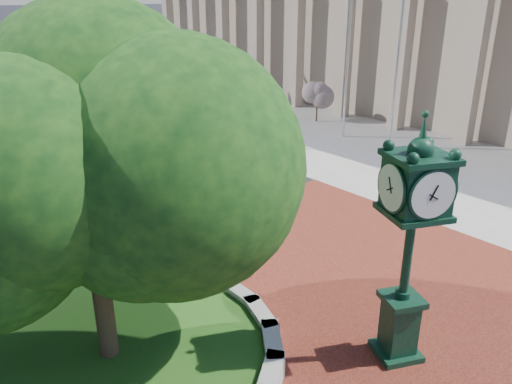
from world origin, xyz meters
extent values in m
plane|color=black|center=(0.00, 0.00, 0.00)|extent=(200.00, 200.00, 0.00)
cube|color=maroon|center=(0.00, -1.00, 0.02)|extent=(12.00, 12.00, 0.04)
cube|color=#9E9B93|center=(16.00, 10.00, 0.02)|extent=(20.00, 50.00, 0.04)
cube|color=#9E9B93|center=(-3.05, -2.54, 0.27)|extent=(1.20, 1.04, 0.54)
cube|color=#9E9B93|center=(-2.38, -1.84, 0.27)|extent=(1.00, 1.22, 0.54)
cube|color=#9E9B93|center=(-1.95, -0.96, 0.27)|extent=(0.71, 1.30, 0.54)
cube|color=#9E9B93|center=(-1.80, 0.00, 0.27)|extent=(0.35, 1.25, 0.54)
cube|color=#9E9B93|center=(-1.95, 0.96, 0.27)|extent=(0.71, 1.30, 0.54)
cube|color=#9E9B93|center=(-2.38, 1.84, 0.27)|extent=(1.00, 1.22, 0.54)
cube|color=#9E9B93|center=(-3.05, 2.54, 0.27)|extent=(1.20, 1.04, 0.54)
cube|color=#9E9B93|center=(-3.91, 3.01, 0.27)|extent=(1.29, 0.76, 0.54)
cylinder|color=#1A4112|center=(-5.00, 0.00, 0.20)|extent=(6.10, 6.10, 0.40)
cube|color=tan|center=(24.00, 12.00, 4.00)|extent=(15.00, 42.00, 8.00)
cube|color=black|center=(16.80, 12.00, 4.00)|extent=(0.30, 40.00, 5.50)
cylinder|color=#9E9B93|center=(25.00, 70.00, 3.00)|extent=(1.80, 1.80, 6.00)
cylinder|color=#38281C|center=(-5.00, 0.00, 1.08)|extent=(0.36, 0.36, 2.17)
sphere|color=black|center=(-5.00, 0.00, 3.73)|extent=(5.20, 5.20, 5.20)
cube|color=black|center=(-0.33, -3.36, 0.08)|extent=(1.12, 1.12, 0.17)
cube|color=black|center=(-0.33, -3.36, 0.74)|extent=(0.77, 0.77, 1.16)
cube|color=black|center=(-0.33, -3.36, 1.35)|extent=(0.98, 0.98, 0.13)
cylinder|color=black|center=(-0.33, -3.36, 2.31)|extent=(0.18, 0.18, 1.79)
cube|color=black|center=(-0.33, -3.36, 3.74)|extent=(1.26, 1.26, 0.95)
cylinder|color=white|center=(-0.54, -3.81, 3.74)|extent=(0.79, 0.41, 0.84)
cylinder|color=white|center=(-0.12, -2.90, 3.74)|extent=(0.79, 0.41, 0.84)
cylinder|color=white|center=(-0.78, -3.15, 3.74)|extent=(0.41, 0.79, 0.84)
cylinder|color=white|center=(0.12, -3.56, 3.74)|extent=(0.41, 0.79, 0.84)
sphere|color=black|center=(-0.33, -3.36, 4.40)|extent=(0.46, 0.46, 0.46)
cone|color=black|center=(-0.33, -3.36, 4.75)|extent=(0.19, 0.19, 0.53)
imported|color=maroon|center=(3.54, 40.20, 0.74)|extent=(2.42, 4.55, 1.47)
cylinder|color=silver|center=(12.16, 5.96, 5.21)|extent=(0.13, 0.13, 10.42)
cylinder|color=silver|center=(11.94, 8.73, 5.40)|extent=(0.13, 0.13, 10.79)
cylinder|color=slate|center=(5.02, 27.11, 4.88)|extent=(0.17, 0.17, 9.76)
cylinder|color=#38281C|center=(13.38, 12.02, 0.60)|extent=(0.10, 0.10, 1.20)
sphere|color=#BD5EA2|center=(13.38, 12.02, 1.60)|extent=(1.20, 1.20, 1.20)
cylinder|color=#38281C|center=(13.08, 19.01, 0.60)|extent=(0.10, 0.10, 1.20)
sphere|color=#BD5EA2|center=(13.08, 19.01, 1.60)|extent=(1.20, 1.20, 1.20)
cylinder|color=#38281C|center=(12.62, 22.46, 0.60)|extent=(0.10, 0.10, 1.20)
sphere|color=#BD5EA2|center=(12.62, 22.46, 1.60)|extent=(1.20, 1.20, 1.20)
camera|label=1|loc=(-7.88, -7.92, 6.88)|focal=35.00mm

